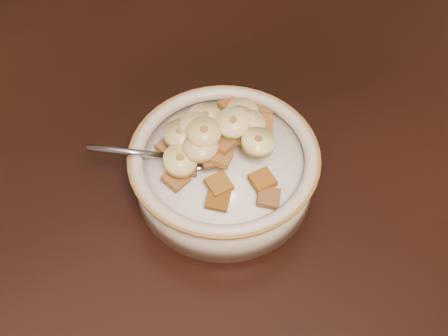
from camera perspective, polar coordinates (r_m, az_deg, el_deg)
cereal_bowl at (r=0.60m, az=-0.00°, el=-0.53°), size 0.17×0.17×0.04m
milk at (r=0.59m, az=-0.00°, el=0.67°), size 0.14×0.14×0.00m
spoon at (r=0.58m, az=-2.71°, el=0.88°), size 0.05×0.05×0.01m
cereal_square_0 at (r=0.61m, az=2.38°, el=4.82°), size 0.02×0.02×0.01m
cereal_square_1 at (r=0.61m, az=3.28°, el=4.80°), size 0.03×0.03×0.01m
cereal_square_2 at (r=0.55m, az=-0.47°, el=-1.49°), size 0.02×0.02×0.01m
cereal_square_3 at (r=0.59m, az=0.97°, el=3.58°), size 0.02×0.02×0.01m
cereal_square_4 at (r=0.61m, az=-3.39°, el=3.62°), size 0.02×0.02×0.01m
cereal_square_5 at (r=0.61m, az=3.54°, el=4.03°), size 0.03×0.03×0.01m
cereal_square_6 at (r=0.56m, az=-0.36°, el=0.99°), size 0.03×0.03×0.01m
cereal_square_7 at (r=0.62m, az=0.61°, el=5.64°), size 0.02×0.02×0.01m
cereal_square_8 at (r=0.58m, az=1.51°, el=3.02°), size 0.03×0.03×0.01m
cereal_square_9 at (r=0.59m, az=-3.54°, el=2.53°), size 0.03×0.03×0.01m
cereal_square_10 at (r=0.56m, az=-1.15°, el=0.95°), size 0.03×0.03×0.01m
cereal_square_11 at (r=0.57m, az=-0.18°, el=2.20°), size 0.03×0.02×0.01m
cereal_square_12 at (r=0.62m, az=1.56°, el=5.27°), size 0.02×0.02×0.01m
cereal_square_13 at (r=0.59m, az=-2.06°, el=3.45°), size 0.03×0.03×0.01m
cereal_square_14 at (r=0.56m, az=3.54°, el=-1.10°), size 0.02×0.02×0.01m
cereal_square_15 at (r=0.57m, az=-3.48°, el=0.20°), size 0.03×0.03×0.01m
cereal_square_16 at (r=0.59m, az=-5.02°, el=1.94°), size 0.02×0.02×0.01m
cereal_square_17 at (r=0.61m, az=1.86°, el=4.86°), size 0.03×0.03×0.01m
cereal_square_18 at (r=0.56m, az=4.10°, el=-2.70°), size 0.03×0.03×0.01m
cereal_square_19 at (r=0.57m, az=-4.43°, el=-0.99°), size 0.02×0.02×0.01m
cereal_square_20 at (r=0.55m, az=-0.56°, el=-2.89°), size 0.03×0.03×0.01m
banana_slice_0 at (r=0.56m, az=-2.11°, el=1.87°), size 0.04×0.04×0.01m
banana_slice_1 at (r=0.56m, az=-4.03°, el=0.68°), size 0.04×0.04×0.02m
banana_slice_2 at (r=0.58m, az=-4.04°, el=3.13°), size 0.04×0.04×0.01m
banana_slice_3 at (r=0.60m, az=1.64°, el=5.05°), size 0.04×0.04×0.01m
banana_slice_4 at (r=0.59m, az=-1.75°, el=4.64°), size 0.04×0.04×0.01m
banana_slice_5 at (r=0.56m, az=3.15°, el=2.38°), size 0.04×0.04×0.02m
banana_slice_6 at (r=0.56m, az=-2.19°, el=1.87°), size 0.04×0.04×0.01m
banana_slice_7 at (r=0.58m, az=-2.57°, el=3.65°), size 0.04×0.04×0.02m
banana_slice_8 at (r=0.56m, az=-1.83°, el=3.25°), size 0.04×0.04×0.01m
banana_slice_9 at (r=0.59m, az=1.35°, el=4.40°), size 0.04×0.04×0.01m
banana_slice_10 at (r=0.58m, az=-3.74°, el=3.51°), size 0.04×0.04×0.01m
banana_slice_11 at (r=0.57m, az=0.82°, el=4.13°), size 0.03×0.03×0.01m
banana_slice_12 at (r=0.58m, az=2.28°, el=3.96°), size 0.04×0.04×0.01m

